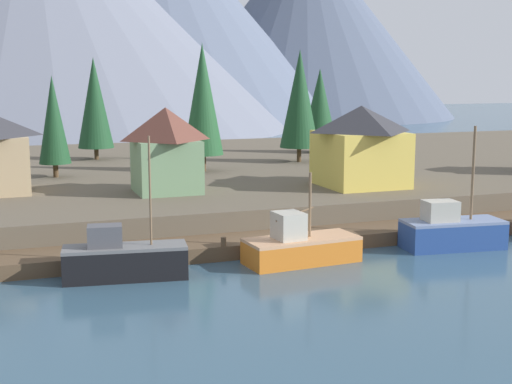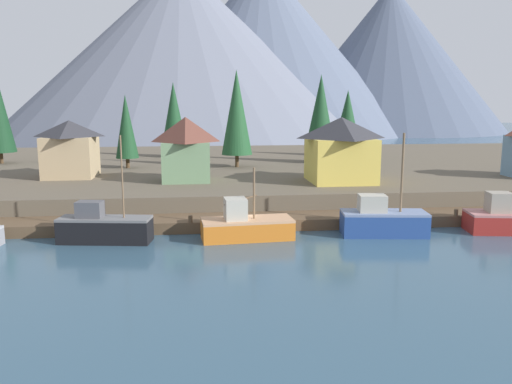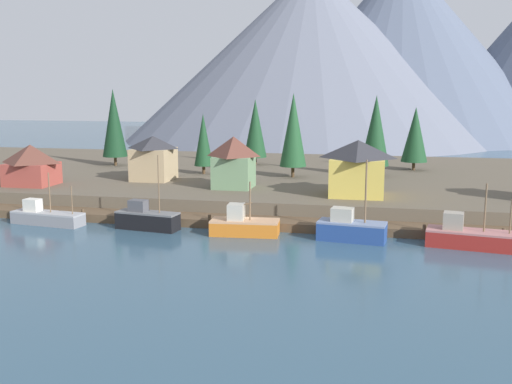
% 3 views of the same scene
% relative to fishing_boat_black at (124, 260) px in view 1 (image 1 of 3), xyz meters
% --- Properties ---
extents(ground_plane, '(400.00, 400.00, 1.00)m').
position_rel_fishing_boat_black_xyz_m(ground_plane, '(10.93, 21.76, -1.70)').
color(ground_plane, '#335166').
extents(dock, '(80.00, 4.00, 1.60)m').
position_rel_fishing_boat_black_xyz_m(dock, '(10.93, 3.75, -0.70)').
color(dock, brown).
rests_on(dock, ground_plane).
extents(shoreline_bank, '(400.00, 56.00, 2.50)m').
position_rel_fishing_boat_black_xyz_m(shoreline_bank, '(10.93, 33.76, 0.05)').
color(shoreline_bank, brown).
rests_on(shoreline_bank, ground_plane).
extents(mountain_west_peak, '(119.88, 119.88, 54.77)m').
position_rel_fishing_boat_black_xyz_m(mountain_west_peak, '(2.52, 133.33, 26.18)').
color(mountain_west_peak, slate).
rests_on(mountain_west_peak, ground_plane).
extents(mountain_central_peak, '(105.04, 105.04, 60.70)m').
position_rel_fishing_boat_black_xyz_m(mountain_central_peak, '(30.97, 149.27, 29.15)').
color(mountain_central_peak, slate).
rests_on(mountain_central_peak, ground_plane).
extents(mountain_east_peak, '(88.59, 88.59, 55.22)m').
position_rel_fishing_boat_black_xyz_m(mountain_east_peak, '(80.80, 156.28, 26.41)').
color(mountain_east_peak, '#4C566B').
rests_on(mountain_east_peak, ground_plane).
extents(fishing_boat_black, '(7.62, 3.31, 8.65)m').
position_rel_fishing_boat_black_xyz_m(fishing_boat_black, '(0.00, 0.00, 0.00)').
color(fishing_boat_black, black).
rests_on(fishing_boat_black, ground_plane).
extents(fishing_boat_orange, '(7.72, 3.61, 5.96)m').
position_rel_fishing_boat_black_xyz_m(fishing_boat_orange, '(11.50, -0.21, -0.11)').
color(fishing_boat_orange, '#CC6B1E').
rests_on(fishing_boat_orange, ground_plane).
extents(fishing_boat_blue, '(7.43, 3.70, 8.70)m').
position_rel_fishing_boat_black_xyz_m(fishing_boat_blue, '(23.22, -0.23, 0.05)').
color(fishing_boat_blue, navy).
rests_on(fishing_boat_blue, ground_plane).
extents(house_yellow, '(7.08, 7.29, 7.09)m').
position_rel_fishing_boat_black_xyz_m(house_yellow, '(23.22, 13.51, 4.92)').
color(house_yellow, gold).
rests_on(house_yellow, shoreline_bank).
extents(house_green, '(5.41, 5.43, 7.10)m').
position_rel_fishing_boat_black_xyz_m(house_green, '(6.31, 15.91, 4.93)').
color(house_green, '#6B8E66').
rests_on(house_green, shoreline_bank).
extents(conifer_near_left, '(4.37, 4.37, 10.59)m').
position_rel_fishing_boat_black_xyz_m(conifer_near_left, '(31.53, 39.93, 7.31)').
color(conifer_near_left, '#4C3823').
rests_on(conifer_near_left, shoreline_bank).
extents(conifer_near_right, '(4.41, 4.41, 12.58)m').
position_rel_fishing_boat_black_xyz_m(conifer_near_right, '(25.13, 31.55, 8.41)').
color(conifer_near_right, '#4C3823').
rests_on(conifer_near_right, shoreline_bank).
extents(conifer_mid_left, '(3.02, 3.02, 9.71)m').
position_rel_fishing_boat_black_xyz_m(conifer_mid_left, '(-1.80, 28.21, 6.80)').
color(conifer_mid_left, '#4C3823').
rests_on(conifer_mid_left, shoreline_bank).
extents(conifer_mid_right, '(4.13, 4.13, 11.80)m').
position_rel_fishing_boat_black_xyz_m(conifer_mid_right, '(3.79, 41.74, 7.88)').
color(conifer_mid_right, '#4C3823').
rests_on(conifer_mid_right, shoreline_bank).
extents(conifer_back_left, '(4.12, 4.12, 12.94)m').
position_rel_fishing_boat_black_xyz_m(conifer_back_left, '(12.79, 27.63, 8.61)').
color(conifer_back_left, '#4C3823').
rests_on(conifer_back_left, shoreline_bank).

